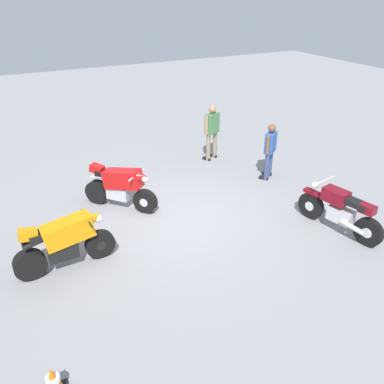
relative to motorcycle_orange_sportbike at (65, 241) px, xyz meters
name	(u,v)px	position (x,y,z in m)	size (l,w,h in m)	color
ground_plane	(180,221)	(0.54, -2.70, -0.59)	(40.00, 40.00, 0.00)	gray
motorcycle_orange_sportbike	(65,241)	(0.00, 0.00, 0.00)	(0.70, 1.96, 1.14)	black
motorcycle_maroon_cruiser	(340,210)	(-1.43, -5.66, -0.07)	(2.07, 0.72, 1.09)	black
motorcycle_red_sportbike	(120,186)	(1.79, -1.67, 0.00)	(1.58, 1.44, 1.14)	black
person_in_green_shirt	(212,129)	(3.48, -5.18, 0.41)	(0.46, 0.65, 1.74)	gray
person_in_blue_shirt	(270,149)	(1.54, -5.94, 0.30)	(0.49, 0.56, 1.59)	#384772
traffic_cone	(53,382)	(-2.75, 0.73, -0.33)	(0.36, 0.36, 0.53)	black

